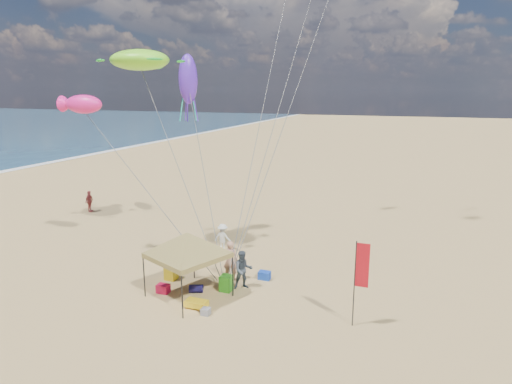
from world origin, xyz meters
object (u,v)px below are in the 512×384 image
Objects in this scene: feather_flag at (360,271)px; cooler_red at (163,289)px; beach_cart at (196,303)px; person_near_c at (223,238)px; chair_yellow at (171,272)px; person_near_b at (243,270)px; person_far_a at (89,201)px; cooler_blue at (264,275)px; chair_green at (226,283)px; person_near_a at (230,260)px; canopy_tent at (187,235)px.

feather_flag is 8.58m from cooler_red.
beach_cart is 0.58× the size of person_near_c.
chair_yellow is 0.40× the size of person_near_b.
person_near_b is at bearing -127.74° from person_far_a.
feather_flag is 3.73× the size of beach_cart.
cooler_red and cooler_blue have the same top height.
feather_flag reaches higher than chair_green.
cooler_blue is 2.09m from chair_green.
cooler_blue is at bearing 141.38° from person_near_c.
chair_green is at bearing 116.56° from person_near_c.
chair_yellow is 0.78× the size of beach_cart.
person_near_b is 1.13× the size of person_near_c.
person_near_a is 1.21× the size of person_far_a.
person_near_c is (0.29, 5.59, 0.58)m from cooler_red.
cooler_blue is at bearing -123.20° from person_far_a.
person_far_a is at bearing 144.82° from canopy_tent.
person_near_b is at bearing 65.39° from beach_cart.
canopy_tent is 4.51m from cooler_blue.
person_near_c reaches higher than chair_yellow.
canopy_tent is 7.13m from feather_flag.
beach_cart is 2.70m from person_near_b.
canopy_tent reaches higher than chair_yellow.
person_near_c is 0.99× the size of person_far_a.
feather_flag reaches higher than cooler_blue.
feather_flag is at bearing 149.63° from person_near_a.
person_far_a is (-15.78, 6.63, 0.59)m from cooler_blue.
person_far_a is at bearing 119.40° from person_near_b.
feather_flag is 6.21× the size of cooler_blue.
canopy_tent is 3.00m from person_near_a.
chair_yellow is at bearing 176.10° from chair_green.
beach_cart is (-0.48, -1.89, -0.15)m from chair_green.
chair_yellow is 3.21m from beach_cart.
feather_flag is (7.11, 0.02, -0.53)m from canopy_tent.
cooler_blue is at bearing 20.50° from chair_yellow.
feather_flag is 6.22m from chair_green.
person_near_b is at bearing 4.72° from chair_yellow.
chair_green is 16.84m from person_far_a.
cooler_blue is at bearing 65.48° from beach_cart.
person_near_a reaches higher than cooler_red.
person_near_a is at bearing -127.18° from person_far_a.
chair_green and chair_yellow have the same top height.
chair_yellow is 0.45× the size of person_far_a.
person_near_a is (-1.46, -0.59, 0.76)m from cooler_blue.
cooler_red is 1.00× the size of cooler_blue.
feather_flag is at bearing 0.13° from canopy_tent.
person_far_a is (-14.62, 8.35, 0.43)m from chair_green.
cooler_red is at bearing -155.07° from chair_green.
beach_cart is at bearing -19.81° from cooler_red.
beach_cart is at bearing -104.20° from chair_green.
person_near_c is at bearing -117.96° from person_far_a.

